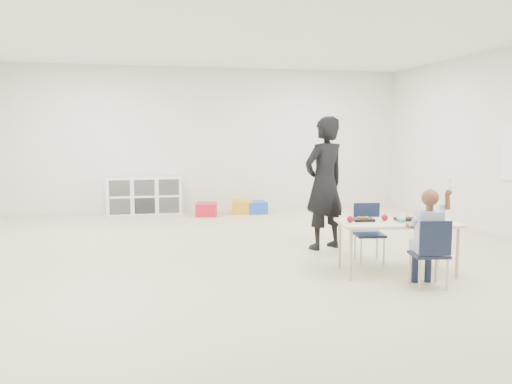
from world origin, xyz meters
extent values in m
plane|color=beige|center=(0.00, 0.00, 0.00)|extent=(9.00, 9.00, 0.00)
plane|color=white|center=(0.00, 0.00, 2.80)|extent=(9.00, 9.00, 0.00)
cube|color=white|center=(0.00, 4.50, 1.40)|extent=(8.00, 0.02, 2.80)
cube|color=beige|center=(1.41, -0.80, 0.57)|extent=(1.35, 0.82, 0.03)
cube|color=black|center=(1.53, -0.76, 0.60)|extent=(0.24, 0.19, 0.03)
cube|color=black|center=(1.06, -0.69, 0.60)|extent=(0.24, 0.19, 0.03)
cube|color=white|center=(1.41, -0.89, 0.63)|extent=(0.08, 0.08, 0.10)
ellipsoid|color=tan|center=(1.64, -0.92, 0.61)|extent=(0.09, 0.09, 0.07)
sphere|color=maroon|center=(1.30, -0.73, 0.62)|extent=(0.07, 0.07, 0.07)
sphere|color=maroon|center=(0.88, -0.75, 0.62)|extent=(0.07, 0.07, 0.07)
cube|color=white|center=(-1.20, 4.28, 0.35)|extent=(1.40, 0.40, 0.70)
imported|color=black|center=(1.08, 0.60, 0.88)|extent=(0.75, 0.64, 1.76)
cube|color=red|center=(-0.08, 3.81, 0.12)|extent=(0.46, 0.55, 0.24)
cube|color=orange|center=(0.63, 3.98, 0.12)|extent=(0.46, 0.55, 0.24)
cube|color=blue|center=(0.90, 3.92, 0.11)|extent=(0.36, 0.46, 0.23)
camera|label=1|loc=(-1.38, -6.15, 1.55)|focal=38.00mm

